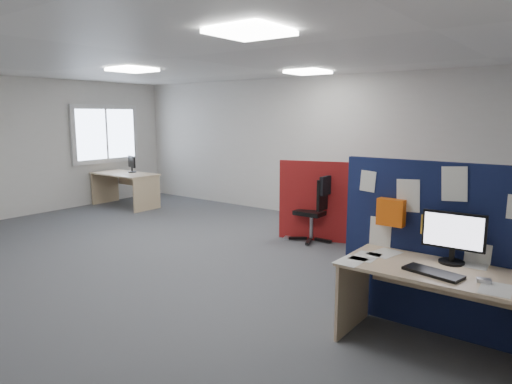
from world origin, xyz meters
The scene contains 16 objects.
floor centered at (0.00, 0.00, 0.00)m, with size 9.00×9.00×0.00m, color #515459.
ceiling centered at (0.00, 0.00, 2.70)m, with size 9.00×7.00×0.02m, color white.
wall_back centered at (0.00, 3.50, 1.35)m, with size 9.00×0.02×2.70m, color silver.
wall_left centered at (-4.50, 0.00, 1.35)m, with size 0.02×7.00×2.70m, color silver.
window centered at (-4.44, 2.00, 1.55)m, with size 0.06×1.70×1.30m.
ceiling_lights centered at (0.33, 0.67, 2.67)m, with size 4.10×4.10×0.04m.
navy_divider centered at (3.46, -0.08, 0.79)m, with size 1.90×0.30×1.57m.
main_desk centered at (3.58, -0.43, 0.55)m, with size 1.64×0.73×0.73m.
monitor_main centered at (3.57, -0.25, 0.98)m, with size 0.51×0.21×0.44m.
keyboard centered at (3.53, -0.61, 0.74)m, with size 0.45×0.18×0.03m, color black.
mouse centered at (3.89, -0.57, 0.74)m, with size 0.10×0.06×0.03m, color #A0A0A5.
red_divider centered at (1.24, 2.06, 0.62)m, with size 1.62×0.55×1.26m.
second_desk centered at (-3.68, 1.92, 0.55)m, with size 1.50×0.75×0.73m.
monitor_second centered at (-3.67, 2.08, 0.93)m, with size 0.38×0.18×0.36m.
office_chair centered at (1.06, 1.93, 0.59)m, with size 0.66×0.69×1.04m.
desk_papers centered at (3.30, -0.47, 0.73)m, with size 1.34×0.88×0.00m.
Camera 1 is at (4.48, -4.21, 1.97)m, focal length 32.00 mm.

